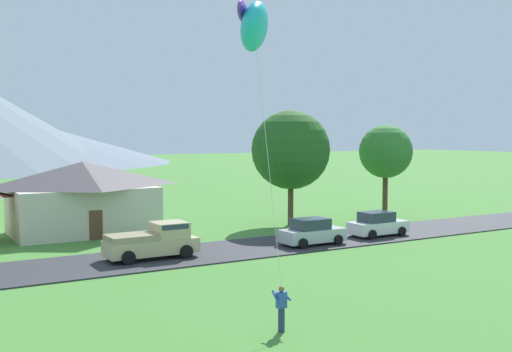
% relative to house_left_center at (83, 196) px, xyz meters
% --- Properties ---
extents(road_strip, '(160.00, 6.15, 0.08)m').
position_rel_house_left_center_xyz_m(road_strip, '(2.83, -11.22, -2.63)').
color(road_strip, '#2D2D33').
rests_on(road_strip, ground).
extents(house_left_center, '(10.47, 6.75, 5.16)m').
position_rel_house_left_center_xyz_m(house_left_center, '(0.00, 0.00, 0.00)').
color(house_left_center, beige).
rests_on(house_left_center, ground).
extents(tree_near_left, '(4.50, 4.50, 7.90)m').
position_rel_house_left_center_xyz_m(tree_near_left, '(24.31, -4.83, 2.95)').
color(tree_near_left, '#4C3823').
rests_on(tree_near_left, ground).
extents(tree_center, '(6.16, 6.16, 8.97)m').
position_rel_house_left_center_xyz_m(tree_center, '(15.14, -4.09, 3.20)').
color(tree_center, '#4C3823').
rests_on(tree_center, ground).
extents(parked_car_silver_west_end, '(4.23, 2.13, 1.68)m').
position_rel_house_left_center_xyz_m(parked_car_silver_west_end, '(11.22, -12.36, -1.80)').
color(parked_car_silver_west_end, '#B7BCC1').
rests_on(parked_car_silver_west_end, road_strip).
extents(parked_car_white_mid_west, '(4.21, 2.10, 1.68)m').
position_rel_house_left_center_xyz_m(parked_car_white_mid_west, '(17.13, -11.93, -1.80)').
color(parked_car_white_mid_west, white).
rests_on(parked_car_white_mid_west, road_strip).
extents(pickup_truck_sand_east_side, '(5.21, 2.34, 1.99)m').
position_rel_house_left_center_xyz_m(pickup_truck_sand_east_side, '(0.94, -11.27, -1.61)').
color(pickup_truck_sand_east_side, '#C6B284').
rests_on(pickup_truck_sand_east_side, road_strip).
extents(kite_flyer_with_kite, '(4.36, 8.08, 13.11)m').
position_rel_house_left_center_xyz_m(kite_flyer_with_kite, '(2.42, -19.97, 9.19)').
color(kite_flyer_with_kite, navy).
rests_on(kite_flyer_with_kite, ground).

